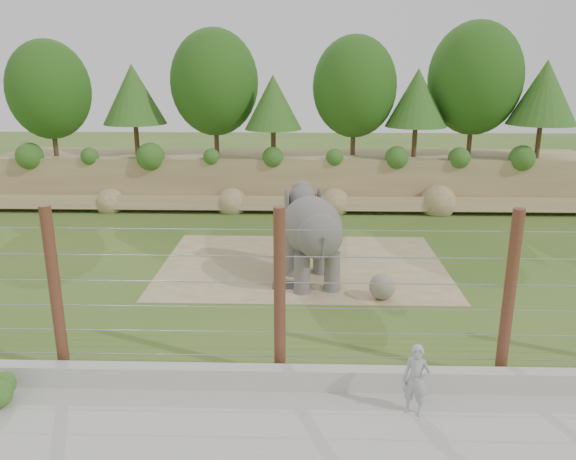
{
  "coord_description": "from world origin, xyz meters",
  "views": [
    {
      "loc": [
        0.51,
        -15.93,
        6.84
      ],
      "look_at": [
        0.0,
        2.0,
        1.6
      ],
      "focal_mm": 35.0,
      "sensor_mm": 36.0,
      "label": 1
    }
  ],
  "objects_px": {
    "stone_ball": "(382,286)",
    "barrier_fence": "(280,295)",
    "elephant": "(312,239)",
    "zookeeper": "(416,380)"
  },
  "relations": [
    {
      "from": "stone_ball",
      "to": "barrier_fence",
      "type": "distance_m",
      "value": 5.6
    },
    {
      "from": "elephant",
      "to": "barrier_fence",
      "type": "xyz_separation_m",
      "value": [
        -0.79,
        -5.85,
        0.5
      ]
    },
    {
      "from": "stone_ball",
      "to": "barrier_fence",
      "type": "bearing_deg",
      "value": -122.97
    },
    {
      "from": "elephant",
      "to": "stone_ball",
      "type": "distance_m",
      "value": 2.74
    },
    {
      "from": "elephant",
      "to": "zookeeper",
      "type": "height_order",
      "value": "elephant"
    },
    {
      "from": "elephant",
      "to": "stone_ball",
      "type": "relative_size",
      "value": 4.65
    },
    {
      "from": "stone_ball",
      "to": "barrier_fence",
      "type": "relative_size",
      "value": 0.04
    },
    {
      "from": "stone_ball",
      "to": "zookeeper",
      "type": "bearing_deg",
      "value": -91.12
    },
    {
      "from": "stone_ball",
      "to": "barrier_fence",
      "type": "xyz_separation_m",
      "value": [
        -2.92,
        -4.5,
        1.58
      ]
    },
    {
      "from": "stone_ball",
      "to": "zookeeper",
      "type": "xyz_separation_m",
      "value": [
        -0.11,
        -5.86,
        0.35
      ]
    }
  ]
}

